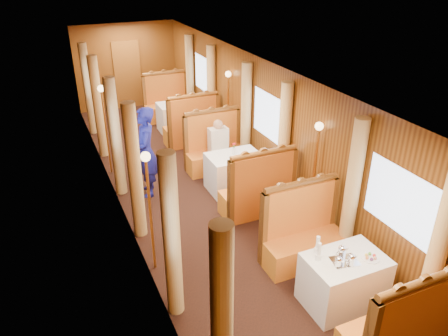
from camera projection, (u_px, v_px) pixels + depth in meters
floor at (200, 196)px, 8.65m from camera, size 3.00×12.00×0.01m
ceiling at (196, 71)px, 7.53m from camera, size 3.00×12.00×0.01m
wall_far at (127, 66)px, 12.99m from camera, size 3.00×0.01×2.50m
wall_left at (117, 151)px, 7.55m from camera, size 0.01×12.00×2.50m
wall_right at (269, 126)px, 8.63m from camera, size 0.01×12.00×2.50m
doorway_far at (128, 75)px, 13.08m from camera, size 0.80×0.04×2.00m
table_near at (343, 281)px, 5.89m from camera, size 1.05×0.72×0.75m
banquette_near_fwd at (399, 332)px, 5.04m from camera, size 1.30×0.55×1.34m
banquette_near_aft at (302, 237)px, 6.70m from camera, size 1.30×0.55×1.34m
table_mid at (234, 172)px, 8.75m from camera, size 1.05×0.72×0.75m
banquette_mid_fwd at (258, 193)px, 7.90m from camera, size 1.30×0.55×1.34m
banquette_mid_aft at (215, 151)px, 9.56m from camera, size 1.30×0.55×1.34m
table_far at (179, 117)px, 11.61m from camera, size 1.05×0.72×0.75m
banquette_far_fwd at (192, 128)px, 10.76m from camera, size 1.30×0.55×1.34m
banquette_far_aft at (167, 104)px, 12.42m from camera, size 1.30×0.55×1.34m
tea_tray at (345, 261)px, 5.66m from camera, size 0.38×0.32×0.01m
teapot_left at (338, 263)px, 5.54m from camera, size 0.17×0.14×0.12m
teapot_right at (351, 261)px, 5.57m from camera, size 0.18×0.15×0.14m
teapot_back at (342, 253)px, 5.70m from camera, size 0.19×0.14×0.15m
fruit_plate at (370, 258)px, 5.71m from camera, size 0.23×0.23×0.05m
cup_inboard at (319, 253)px, 5.65m from camera, size 0.08×0.08×0.26m
cup_outboard at (317, 247)px, 5.77m from camera, size 0.08×0.08×0.26m
rose_vase_mid at (234, 146)px, 8.53m from camera, size 0.06×0.06×0.36m
rose_vase_far at (178, 97)px, 11.38m from camera, size 0.06×0.06×0.36m
window_left_near at (183, 259)px, 4.60m from camera, size 0.01×1.20×0.90m
curtain_left_near_a at (222, 328)px, 4.13m from camera, size 0.22×0.22×2.35m
curtain_left_near_b at (172, 238)px, 5.40m from camera, size 0.22×0.22×2.35m
window_right_near at (400, 201)px, 5.67m from camera, size 0.01×1.20×0.90m
curtain_right_near_a at (437, 254)px, 5.12m from camera, size 0.22×0.22×2.35m
curtain_right_near_b at (352, 193)px, 6.39m from camera, size 0.22×0.22×2.35m
window_left_mid at (117, 140)px, 7.46m from camera, size 0.01×1.20×0.90m
curtain_left_mid_a at (135, 173)px, 6.99m from camera, size 0.22×0.22×2.35m
curtain_left_mid_b at (115, 138)px, 8.26m from camera, size 0.22×0.22×2.35m
window_right_mid at (269, 116)px, 8.53m from camera, size 0.01×1.20×0.90m
curtain_right_mid_a at (284, 145)px, 7.98m from camera, size 0.22×0.22×2.35m
curtain_right_mid_b at (246, 118)px, 9.26m from camera, size 0.22×0.22×2.35m
window_left_far at (87, 87)px, 10.33m from camera, size 0.01×1.20×0.90m
curtain_left_far_a at (98, 108)px, 9.85m from camera, size 0.22×0.22×2.35m
curtain_left_far_b at (88, 89)px, 11.12m from camera, size 0.22×0.22×2.35m
window_right_far at (204, 74)px, 11.39m from camera, size 0.01×1.20×0.90m
curtain_right_far_a at (211, 93)px, 10.84m from camera, size 0.22×0.22×2.35m
curtain_right_far_b at (190, 78)px, 12.12m from camera, size 0.22×0.22×2.35m
sconce_left_fore at (148, 189)px, 6.09m from camera, size 0.14×0.14×1.95m
sconce_right_fore at (316, 155)px, 7.10m from camera, size 0.14×0.14×1.95m
sconce_left_aft at (104, 112)px, 8.96m from camera, size 0.14×0.14×1.95m
sconce_right_aft at (228, 96)px, 9.96m from camera, size 0.14×0.14×1.95m
steward at (146, 152)px, 8.35m from camera, size 0.56×0.73×1.79m
passenger at (219, 141)px, 9.23m from camera, size 0.40×0.44×0.76m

